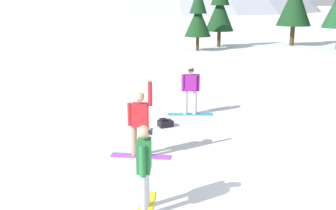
{
  "coord_description": "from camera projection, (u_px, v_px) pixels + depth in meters",
  "views": [
    {
      "loc": [
        -1.78,
        -6.73,
        3.83
      ],
      "look_at": [
        -3.04,
        3.81,
        1.0
      ],
      "focal_mm": 41.52,
      "sensor_mm": 36.0,
      "label": 1
    }
  ],
  "objects": [
    {
      "name": "backpack_black",
      "position": [
        165.0,
        123.0,
        12.27
      ],
      "size": [
        0.55,
        0.5,
        0.27
      ],
      "color": "black",
      "rests_on": "ground_plane"
    },
    {
      "name": "pine_tree_leaning",
      "position": [
        220.0,
        7.0,
        33.32
      ],
      "size": [
        2.49,
        2.49,
        6.24
      ],
      "color": "#472D19",
      "rests_on": "ground_plane"
    },
    {
      "name": "snowboarder_midground",
      "position": [
        140.0,
        122.0,
        9.69
      ],
      "size": [
        1.55,
        0.31,
        1.96
      ],
      "color": "#993FD8",
      "rests_on": "ground_plane"
    },
    {
      "name": "pine_tree_short",
      "position": [
        198.0,
        15.0,
        30.79
      ],
      "size": [
        2.13,
        2.13,
        5.16
      ],
      "color": "#472D19",
      "rests_on": "ground_plane"
    },
    {
      "name": "snowboarder_foreground",
      "position": [
        144.0,
        167.0,
        7.09
      ],
      "size": [
        0.38,
        1.53,
        1.7
      ],
      "color": "yellow",
      "rests_on": "ground_plane"
    },
    {
      "name": "snowboarder_background",
      "position": [
        190.0,
        90.0,
        13.38
      ],
      "size": [
        1.6,
        0.46,
        1.71
      ],
      "color": "#1E8CD8",
      "rests_on": "ground_plane"
    }
  ]
}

